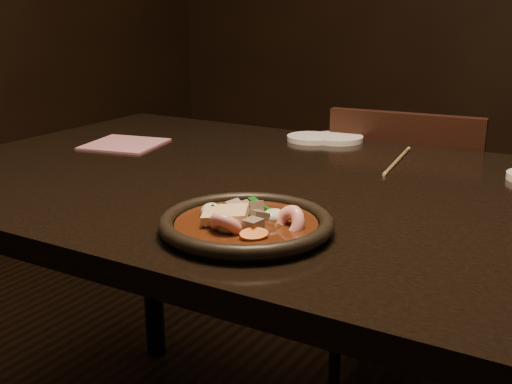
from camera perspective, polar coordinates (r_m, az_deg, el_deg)
The scene contains 8 objects.
table at distance 1.20m, azimuth 5.35°, elevation -3.05°, with size 1.60×0.90×0.75m.
chair at distance 1.78m, azimuth 13.17°, elevation -4.58°, with size 0.43×0.43×0.82m.
plate at distance 0.94m, azimuth -0.87°, elevation -2.90°, with size 0.26×0.26×0.03m.
stirfry at distance 0.93m, azimuth -0.88°, elevation -2.72°, with size 0.17×0.16×0.06m.
saucer_left at distance 1.57m, azimuth 7.20°, elevation 4.76°, with size 0.13×0.13×0.01m, color white.
saucer_right at distance 1.57m, azimuth 4.92°, elevation 4.80°, with size 0.12×0.12×0.01m, color white.
chopsticks at distance 1.38m, azimuth 12.45°, elevation 2.75°, with size 0.04×0.25×0.01m.
napkin at distance 1.55m, azimuth -11.59°, elevation 4.20°, with size 0.16×0.16×0.00m, color #B6707B.
Camera 1 is at (0.48, -1.03, 1.08)m, focal length 45.00 mm.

